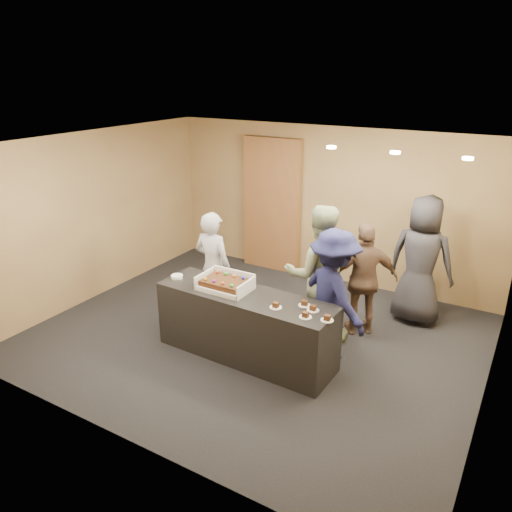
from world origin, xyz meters
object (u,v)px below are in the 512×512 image
(cake_box, at_px, (226,285))
(sheet_cake, at_px, (225,282))
(storage_cabinet, at_px, (272,205))
(serving_counter, at_px, (246,326))
(person_navy_man, at_px, (333,295))
(person_sage_man, at_px, (319,274))
(person_dark_suit, at_px, (421,260))
(plate_stack, at_px, (177,277))
(person_server_grey, at_px, (213,267))
(person_brown_extra, at_px, (364,280))

(cake_box, height_order, sheet_cake, cake_box)
(storage_cabinet, xyz_separation_m, cake_box, (0.92, -2.89, -0.28))
(serving_counter, height_order, person_navy_man, person_navy_man)
(person_sage_man, distance_m, person_dark_suit, 1.64)
(person_sage_man, relative_size, person_navy_man, 1.11)
(storage_cabinet, relative_size, person_dark_suit, 1.27)
(plate_stack, distance_m, person_navy_man, 2.13)
(serving_counter, height_order, person_dark_suit, person_dark_suit)
(storage_cabinet, distance_m, person_server_grey, 2.31)
(serving_counter, relative_size, sheet_cake, 4.24)
(storage_cabinet, relative_size, person_sage_man, 1.27)
(person_dark_suit, bearing_deg, person_server_grey, 33.49)
(cake_box, relative_size, person_sage_man, 0.34)
(person_server_grey, bearing_deg, person_navy_man, 179.89)
(serving_counter, distance_m, plate_stack, 1.18)
(cake_box, bearing_deg, person_brown_extra, 44.32)
(storage_cabinet, xyz_separation_m, person_server_grey, (0.26, -2.26, -0.38))
(person_sage_man, height_order, person_brown_extra, person_sage_man)
(sheet_cake, relative_size, person_brown_extra, 0.34)
(serving_counter, relative_size, person_server_grey, 1.42)
(storage_cabinet, relative_size, person_brown_extra, 1.49)
(storage_cabinet, relative_size, person_server_grey, 1.46)
(cake_box, bearing_deg, person_server_grey, 135.92)
(storage_cabinet, bearing_deg, person_sage_man, -47.42)
(cake_box, height_order, person_brown_extra, person_brown_extra)
(person_navy_man, bearing_deg, plate_stack, 48.64)
(person_sage_man, xyz_separation_m, person_brown_extra, (0.50, 0.46, -0.15))
(person_navy_man, bearing_deg, person_sage_man, -11.81)
(person_server_grey, xyz_separation_m, person_sage_man, (1.56, 0.28, 0.13))
(serving_counter, bearing_deg, person_server_grey, 147.53)
(cake_box, bearing_deg, person_dark_suit, 47.35)
(sheet_cake, distance_m, person_server_grey, 0.94)
(cake_box, bearing_deg, plate_stack, -176.26)
(storage_cabinet, height_order, person_sage_man, storage_cabinet)
(sheet_cake, xyz_separation_m, person_dark_suit, (1.98, 2.18, -0.03))
(person_navy_man, relative_size, person_dark_suit, 0.91)
(plate_stack, height_order, person_dark_suit, person_dark_suit)
(cake_box, bearing_deg, sheet_cake, -90.90)
(serving_counter, distance_m, person_dark_suit, 2.79)
(sheet_cake, relative_size, person_dark_suit, 0.29)
(cake_box, height_order, person_server_grey, person_server_grey)
(plate_stack, height_order, person_brown_extra, person_brown_extra)
(person_sage_man, bearing_deg, person_server_grey, -21.91)
(person_brown_extra, bearing_deg, person_server_grey, -15.16)
(cake_box, relative_size, plate_stack, 4.11)
(person_brown_extra, bearing_deg, person_dark_suit, -161.38)
(serving_counter, bearing_deg, person_navy_man, 33.71)
(storage_cabinet, distance_m, cake_box, 3.05)
(storage_cabinet, bearing_deg, person_server_grey, -83.42)
(storage_cabinet, xyz_separation_m, plate_stack, (0.14, -2.94, -0.31))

